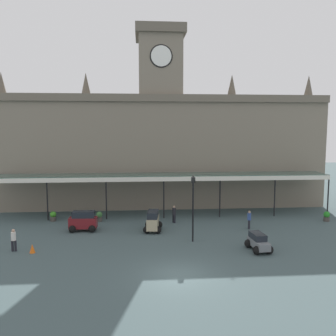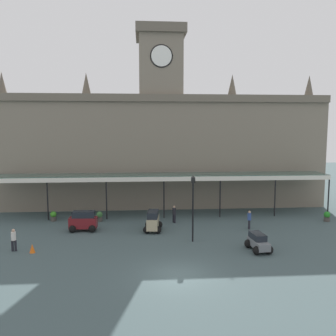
# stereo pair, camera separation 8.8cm
# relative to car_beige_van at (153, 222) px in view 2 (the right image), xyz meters

# --- Properties ---
(ground_plane) EXTENTS (140.00, 140.00, 0.00)m
(ground_plane) POSITION_rel_car_beige_van_xyz_m (1.24, -9.70, -0.81)
(ground_plane) COLOR #3F5153
(station_building) EXTENTS (37.35, 5.97, 20.22)m
(station_building) POSITION_rel_car_beige_van_xyz_m (1.24, 10.81, 6.22)
(station_building) COLOR slate
(station_building) RESTS_ON ground
(entrance_canopy) EXTENTS (34.43, 3.26, 4.27)m
(entrance_canopy) POSITION_rel_car_beige_van_xyz_m (1.24, 5.60, 3.31)
(entrance_canopy) COLOR #38564C
(entrance_canopy) RESTS_ON ground
(car_beige_van) EXTENTS (1.78, 2.49, 1.77)m
(car_beige_van) POSITION_rel_car_beige_van_xyz_m (0.00, 0.00, 0.00)
(car_beige_van) COLOR tan
(car_beige_van) RESTS_ON ground
(car_grey_estate) EXTENTS (1.68, 2.32, 1.27)m
(car_grey_estate) POSITION_rel_car_beige_van_xyz_m (7.59, -5.68, -0.24)
(car_grey_estate) COLOR slate
(car_grey_estate) RESTS_ON ground
(car_maroon_van) EXTENTS (2.43, 1.65, 1.77)m
(car_maroon_van) POSITION_rel_car_beige_van_xyz_m (-6.12, 0.38, 0.00)
(car_maroon_van) COLOR maroon
(car_maroon_van) RESTS_ON ground
(pedestrian_near_entrance) EXTENTS (0.39, 0.34, 1.67)m
(pedestrian_near_entrance) POSITION_rel_car_beige_van_xyz_m (-10.36, -4.46, 0.10)
(pedestrian_near_entrance) COLOR black
(pedestrian_near_entrance) RESTS_ON ground
(pedestrian_crossing_forecourt) EXTENTS (0.34, 0.37, 1.67)m
(pedestrian_crossing_forecourt) POSITION_rel_car_beige_van_xyz_m (8.63, -0.09, 0.10)
(pedestrian_crossing_forecourt) COLOR black
(pedestrian_crossing_forecourt) RESTS_ON ground
(pedestrian_beside_cars) EXTENTS (0.34, 0.36, 1.67)m
(pedestrian_beside_cars) POSITION_rel_car_beige_van_xyz_m (2.10, 2.47, 0.10)
(pedestrian_beside_cars) COLOR black
(pedestrian_beside_cars) RESTS_ON ground
(victorian_lamppost) EXTENTS (0.30, 0.30, 5.33)m
(victorian_lamppost) POSITION_rel_car_beige_van_xyz_m (3.06, -3.24, 2.48)
(victorian_lamppost) COLOR black
(victorian_lamppost) RESTS_ON ground
(traffic_cone) EXTENTS (0.40, 0.40, 0.65)m
(traffic_cone) POSITION_rel_car_beige_van_xyz_m (-8.91, -4.92, -0.48)
(traffic_cone) COLOR orange
(traffic_cone) RESTS_ON ground
(planter_near_kerb) EXTENTS (0.60, 0.60, 0.96)m
(planter_near_kerb) POSITION_rel_car_beige_van_xyz_m (16.98, 1.92, -0.32)
(planter_near_kerb) COLOR #47423D
(planter_near_kerb) RESTS_ON ground
(planter_forecourt_centre) EXTENTS (0.60, 0.60, 0.96)m
(planter_forecourt_centre) POSITION_rel_car_beige_van_xyz_m (-9.60, 4.01, -0.32)
(planter_forecourt_centre) COLOR #47423D
(planter_forecourt_centre) RESTS_ON ground
(planter_by_canopy) EXTENTS (0.60, 0.60, 0.96)m
(planter_by_canopy) POSITION_rel_car_beige_van_xyz_m (-5.10, 3.56, -0.32)
(planter_by_canopy) COLOR #47423D
(planter_by_canopy) RESTS_ON ground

